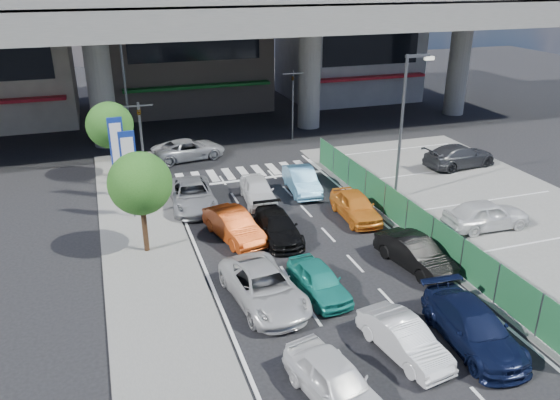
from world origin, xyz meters
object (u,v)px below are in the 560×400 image
object	(u,v)px
hatch_black_mid_right	(415,253)
kei_truck_front_right	(302,180)
traffic_light_right	(293,88)
crossing_wagon_silver	(189,149)
parked_sedan_dgrey	(459,156)
minivan_navy_back	(473,327)
taxi_teal_mid	(319,281)
sedan_black_mid	(278,227)
van_white_back_left	(336,382)
signboard_near	(129,163)
taxi_orange_left	(234,225)
traffic_cone	(397,201)
signboard_far	(117,147)
traffic_light_left	(140,124)
taxi_orange_right	(356,206)
wagon_silver_front_left	(192,195)
street_lamp_right	(405,116)
street_lamp_left	(128,90)
sedan_white_mid_left	(264,287)
hatch_white_back_mid	(404,339)
sedan_white_front_mid	(258,190)
parked_sedan_white	(486,214)
tree_far	(110,125)
tree_near	(140,184)

from	to	relation	value
hatch_black_mid_right	kei_truck_front_right	bearing A→B (deg)	89.13
hatch_black_mid_right	traffic_light_right	bearing A→B (deg)	75.76
crossing_wagon_silver	parked_sedan_dgrey	distance (m)	18.05
minivan_navy_back	taxi_teal_mid	distance (m)	5.98
sedan_black_mid	parked_sedan_dgrey	xyz separation A→B (m)	(14.49, 5.97, 0.18)
hatch_black_mid_right	van_white_back_left	bearing A→B (deg)	-146.04
kei_truck_front_right	crossing_wagon_silver	distance (m)	9.61
signboard_near	taxi_orange_left	xyz separation A→B (m)	(4.33, -3.90, -2.37)
kei_truck_front_right	traffic_cone	world-z (taller)	kei_truck_front_right
signboard_far	traffic_light_left	bearing A→B (deg)	35.70
signboard_near	crossing_wagon_silver	size ratio (longest dim) A/B	0.96
signboard_near	sedan_black_mid	xyz separation A→B (m)	(6.35, -4.54, -2.46)
taxi_orange_right	wagon_silver_front_left	size ratio (longest dim) A/B	0.82
minivan_navy_back	taxi_orange_right	size ratio (longest dim) A/B	1.17
hatch_black_mid_right	wagon_silver_front_left	distance (m)	12.51
street_lamp_right	street_lamp_left	xyz separation A→B (m)	(-13.50, 12.00, 0.00)
street_lamp_left	signboard_near	xyz separation A→B (m)	(-0.87, -10.01, -1.71)
signboard_far	wagon_silver_front_left	size ratio (longest dim) A/B	0.95
sedan_black_mid	sedan_white_mid_left	bearing A→B (deg)	-111.98
taxi_orange_right	crossing_wagon_silver	world-z (taller)	taxi_orange_right
hatch_white_back_mid	sedan_white_front_mid	world-z (taller)	sedan_white_front_mid
hatch_white_back_mid	crossing_wagon_silver	world-z (taller)	crossing_wagon_silver
sedan_black_mid	crossing_wagon_silver	world-z (taller)	crossing_wagon_silver
street_lamp_left	kei_truck_front_right	world-z (taller)	street_lamp_left
hatch_black_mid_right	wagon_silver_front_left	bearing A→B (deg)	119.83
sedan_white_front_mid	sedan_black_mid	bearing A→B (deg)	-89.22
hatch_white_back_mid	sedan_white_mid_left	xyz separation A→B (m)	(-3.53, 4.46, 0.07)
traffic_light_left	hatch_white_back_mid	world-z (taller)	traffic_light_left
hatch_black_mid_right	taxi_orange_right	world-z (taller)	taxi_orange_right
signboard_far	van_white_back_left	bearing A→B (deg)	-74.85
street_lamp_right	traffic_cone	xyz separation A→B (m)	(-0.76, -1.20, -4.32)
traffic_light_left	street_lamp_right	world-z (taller)	street_lamp_right
parked_sedan_white	traffic_light_left	bearing A→B (deg)	57.10
van_white_back_left	sedan_white_mid_left	bearing A→B (deg)	82.77
sedan_white_front_mid	parked_sedan_dgrey	xyz separation A→B (m)	(14.14, 1.37, 0.10)
sedan_white_mid_left	traffic_light_right	bearing A→B (deg)	61.49
traffic_light_right	taxi_orange_left	distance (m)	17.40
street_lamp_left	minivan_navy_back	size ratio (longest dim) A/B	1.68
hatch_white_back_mid	kei_truck_front_right	xyz separation A→B (m)	(1.95, 14.83, 0.07)
wagon_silver_front_left	sedan_white_front_mid	world-z (taller)	same
tree_far	sedan_white_front_mid	size ratio (longest dim) A/B	1.19
street_lamp_right	parked_sedan_dgrey	size ratio (longest dim) A/B	1.59
signboard_far	sedan_white_mid_left	distance (m)	13.61
van_white_back_left	sedan_black_mid	bearing A→B (deg)	68.60
street_lamp_right	traffic_light_right	bearing A→B (deg)	97.34
kei_truck_front_right	van_white_back_left	bearing A→B (deg)	-101.17
sedan_white_front_mid	traffic_light_right	bearing A→B (deg)	66.50
tree_far	van_white_back_left	distance (m)	22.60
signboard_near	tree_near	distance (m)	4.01
tree_far	taxi_teal_mid	size ratio (longest dim) A/B	1.31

